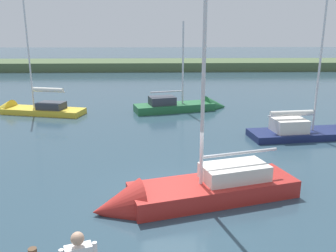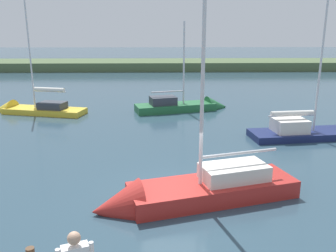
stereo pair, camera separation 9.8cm
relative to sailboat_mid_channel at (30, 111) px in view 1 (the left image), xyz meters
The scene contains 6 objects.
ground_plane 16.50m from the sailboat_mid_channel, 126.01° to the left, with size 200.00×200.00×0.00m, color #2D4756.
far_shoreline 29.36m from the sailboat_mid_channel, 109.29° to the right, with size 180.00×8.00×2.40m, color #4C603D.
sailboat_mid_channel is the anchor object (origin of this frame).
sailboat_behind_pier 17.08m from the sailboat_mid_channel, 126.34° to the left, with size 7.45×3.74×8.37m.
sailboat_outer_mooring 11.23m from the sailboat_mid_channel, behind, with size 7.14×3.46×7.08m.
sailboat_near_dock 19.30m from the sailboat_mid_channel, 161.27° to the left, with size 7.37×2.73×8.50m.
Camera 1 is at (0.61, 11.75, 5.89)m, focal length 38.35 mm.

